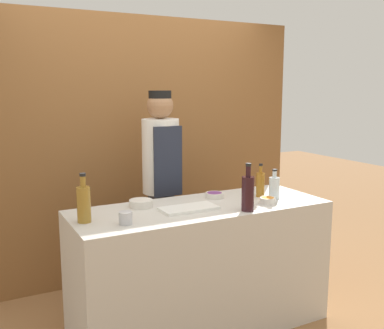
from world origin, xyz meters
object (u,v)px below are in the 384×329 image
(sauce_bowl_white, at_px, (141,203))
(chef_center, at_px, (161,184))
(bottle_wine, at_px, (248,192))
(sauce_bowl_orange, at_px, (268,200))
(cutting_board, at_px, (189,208))
(bottle_vinegar, at_px, (84,203))
(cup_steel, at_px, (126,218))
(bottle_amber, at_px, (260,184))
(bottle_clear, at_px, (274,187))
(sauce_bowl_purple, at_px, (214,195))

(sauce_bowl_white, height_order, chef_center, chef_center)
(bottle_wine, bearing_deg, sauce_bowl_orange, 20.91)
(cutting_board, height_order, bottle_vinegar, bottle_vinegar)
(cutting_board, bearing_deg, cup_steel, -167.29)
(cutting_board, xyz_separation_m, bottle_vinegar, (-0.71, 0.05, 0.11))
(bottle_amber, xyz_separation_m, chef_center, (-0.56, 0.63, -0.06))
(sauce_bowl_white, xyz_separation_m, bottle_clear, (0.99, -0.24, 0.06))
(bottle_vinegar, bearing_deg, sauce_bowl_white, 21.74)
(cutting_board, relative_size, bottle_amber, 1.53)
(sauce_bowl_purple, distance_m, bottle_clear, 0.46)
(bottle_clear, relative_size, bottle_wine, 0.69)
(sauce_bowl_orange, height_order, chef_center, chef_center)
(chef_center, bearing_deg, bottle_wine, -75.27)
(sauce_bowl_orange, height_order, bottle_clear, bottle_clear)
(sauce_bowl_purple, xyz_separation_m, chef_center, (-0.23, 0.50, 0.02))
(sauce_bowl_purple, height_order, cup_steel, cup_steel)
(bottle_amber, bearing_deg, cup_steel, -170.59)
(cutting_board, relative_size, bottle_vinegar, 1.27)
(sauce_bowl_orange, distance_m, sauce_bowl_purple, 0.42)
(sauce_bowl_white, xyz_separation_m, bottle_vinegar, (-0.45, -0.18, 0.09))
(bottle_clear, distance_m, bottle_wine, 0.42)
(bottle_vinegar, height_order, cup_steel, bottle_vinegar)
(bottle_clear, bearing_deg, cutting_board, 178.37)
(sauce_bowl_purple, xyz_separation_m, cutting_board, (-0.33, -0.21, -0.01))
(bottle_amber, bearing_deg, sauce_bowl_orange, -111.54)
(bottle_wine, height_order, bottle_amber, bottle_wine)
(cup_steel, bearing_deg, bottle_wine, -6.62)
(sauce_bowl_white, xyz_separation_m, cup_steel, (-0.23, -0.34, 0.01))
(cutting_board, height_order, bottle_amber, bottle_amber)
(sauce_bowl_purple, bearing_deg, cup_steel, -158.65)
(cup_steel, height_order, chef_center, chef_center)
(sauce_bowl_orange, xyz_separation_m, chef_center, (-0.48, 0.83, 0.01))
(sauce_bowl_white, relative_size, bottle_amber, 0.64)
(sauce_bowl_purple, bearing_deg, bottle_clear, -30.87)
(sauce_bowl_purple, distance_m, cup_steel, 0.89)
(sauce_bowl_white, height_order, sauce_bowl_purple, sauce_bowl_white)
(sauce_bowl_purple, distance_m, cutting_board, 0.39)
(bottle_wine, relative_size, bottle_amber, 1.28)
(sauce_bowl_orange, bearing_deg, bottle_amber, 68.46)
(sauce_bowl_purple, relative_size, bottle_vinegar, 0.44)
(sauce_bowl_white, xyz_separation_m, sauce_bowl_purple, (0.60, -0.01, -0.01))
(sauce_bowl_purple, bearing_deg, bottle_wine, -87.97)
(cutting_board, relative_size, bottle_clear, 1.74)
(cutting_board, bearing_deg, sauce_bowl_purple, 32.58)
(sauce_bowl_orange, relative_size, bottle_amber, 0.45)
(bottle_vinegar, height_order, chef_center, chef_center)
(bottle_wine, relative_size, cup_steel, 3.94)
(sauce_bowl_orange, distance_m, cup_steel, 1.08)
(bottle_wine, distance_m, chef_center, 0.95)
(sauce_bowl_orange, distance_m, bottle_vinegar, 1.31)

